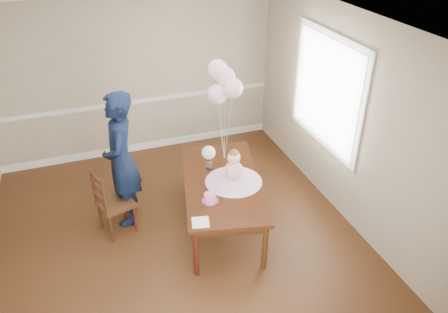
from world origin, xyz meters
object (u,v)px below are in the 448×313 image
birthday_cake (210,197)px  woman (121,160)px  dining_table_top (222,181)px  dining_chair_seat (116,203)px

birthday_cake → woman: size_ratio=0.08×
dining_table_top → woman: (-1.15, 0.56, 0.23)m
dining_table_top → birthday_cake: birthday_cake is taller
dining_table_top → birthday_cake: (-0.28, -0.37, 0.08)m
dining_chair_seat → woman: bearing=35.3°
woman → birthday_cake: bearing=52.9°
dining_table_top → dining_chair_seat: bearing=177.8°
dining_table_top → birthday_cake: size_ratio=13.33×
birthday_cake → woman: (-0.87, 0.93, 0.16)m
birthday_cake → woman: bearing=133.3°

